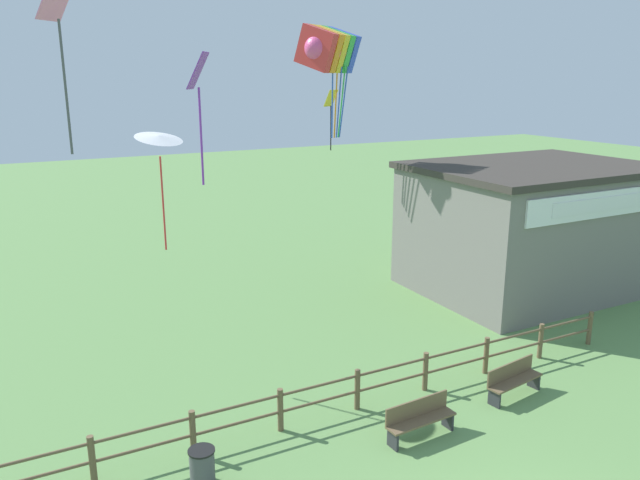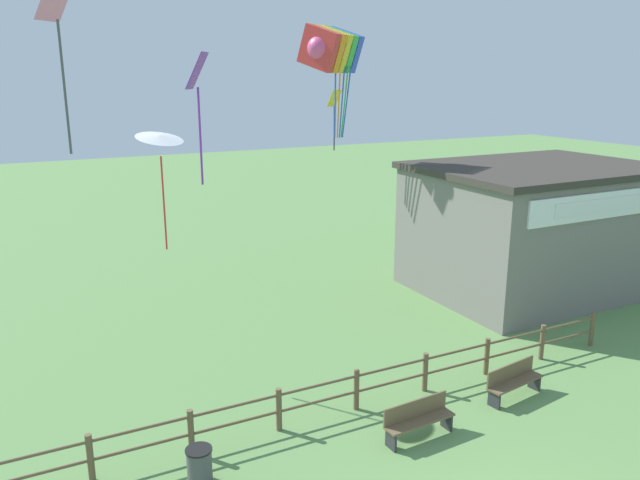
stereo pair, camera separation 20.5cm
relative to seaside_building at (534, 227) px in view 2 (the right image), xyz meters
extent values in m
cylinder|color=brown|center=(-17.06, -4.93, -1.91)|extent=(0.14, 0.14, 1.07)
cylinder|color=brown|center=(-14.96, -4.93, -1.91)|extent=(0.14, 0.14, 1.07)
cylinder|color=brown|center=(-12.86, -4.93, -1.91)|extent=(0.14, 0.14, 1.07)
cylinder|color=brown|center=(-10.76, -4.93, -1.91)|extent=(0.14, 0.14, 1.07)
cylinder|color=brown|center=(-8.67, -4.93, -1.91)|extent=(0.14, 0.14, 1.07)
cylinder|color=brown|center=(-6.57, -4.93, -1.91)|extent=(0.14, 0.14, 1.07)
cylinder|color=brown|center=(-4.47, -4.93, -1.91)|extent=(0.14, 0.14, 1.07)
cylinder|color=brown|center=(-2.37, -4.93, -1.91)|extent=(0.14, 0.14, 1.07)
cylinder|color=brown|center=(-10.76, -4.93, -1.53)|extent=(16.79, 0.07, 0.07)
cylinder|color=brown|center=(-10.76, -4.93, -1.96)|extent=(16.79, 0.07, 0.07)
cube|color=slate|center=(0.00, 0.01, -0.13)|extent=(8.58, 6.29, 4.62)
cube|color=#38332D|center=(0.00, 0.01, 2.30)|extent=(8.88, 6.59, 0.24)
cube|color=white|center=(0.00, -3.18, 1.48)|extent=(7.29, 0.08, 0.90)
cube|color=silver|center=(0.00, -3.23, 1.48)|extent=(5.15, 0.04, 0.49)
cube|color=brown|center=(-10.12, -6.72, -2.00)|extent=(1.81, 0.50, 0.05)
cube|color=brown|center=(-10.13, -6.54, -1.76)|extent=(1.79, 0.14, 0.43)
cube|color=#2D2D33|center=(-10.94, -6.77, -2.23)|extent=(0.08, 0.36, 0.42)
cube|color=#2D2D33|center=(-9.31, -6.68, -2.23)|extent=(0.08, 0.36, 0.42)
cube|color=brown|center=(-6.82, -6.31, -2.00)|extent=(1.83, 0.66, 0.05)
cube|color=brown|center=(-6.85, -6.14, -1.76)|extent=(1.77, 0.31, 0.43)
cube|color=#2D2D33|center=(-7.63, -6.43, -2.23)|extent=(0.11, 0.36, 0.42)
cube|color=#2D2D33|center=(-6.02, -6.19, -2.23)|extent=(0.11, 0.36, 0.42)
cylinder|color=#4C4C51|center=(-15.09, -6.00, -2.07)|extent=(0.51, 0.51, 0.74)
cylinder|color=black|center=(-15.09, -6.00, -1.68)|extent=(0.55, 0.55, 0.04)
ellipsoid|color=#E54C8C|center=(-6.42, 4.68, 6.63)|extent=(3.05, 2.76, 1.74)
cube|color=red|center=(-7.16, 4.26, 6.63)|extent=(1.19, 1.71, 1.77)
cube|color=orange|center=(-6.79, 4.47, 6.63)|extent=(1.19, 1.71, 1.77)
cube|color=yellow|center=(-6.42, 4.68, 6.63)|extent=(1.19, 1.71, 1.77)
cube|color=green|center=(-6.04, 4.90, 6.63)|extent=(1.19, 1.71, 1.77)
cube|color=blue|center=(-5.67, 5.11, 6.63)|extent=(1.19, 1.71, 1.77)
cylinder|color=blue|center=(-6.35, 4.46, 4.64)|extent=(0.23, 0.42, 2.70)
cylinder|color=orange|center=(-6.19, 4.47, 4.64)|extent=(0.15, 0.43, 2.70)
cylinder|color=blue|center=(-6.04, 4.49, 4.64)|extent=(0.05, 0.43, 2.70)
cylinder|color=green|center=(-5.91, 4.52, 4.64)|extent=(0.15, 0.43, 2.70)
cylinder|color=blue|center=(-5.80, 4.55, 4.64)|extent=(0.23, 0.42, 2.70)
cube|color=purple|center=(-13.99, -3.44, 5.76)|extent=(0.67, 0.74, 0.78)
cylinder|color=purple|center=(-13.99, -3.44, 4.35)|extent=(0.05, 0.05, 2.13)
cylinder|color=#4C4C51|center=(-16.73, -3.81, 5.43)|extent=(0.05, 0.05, 2.52)
cone|color=white|center=(-14.25, -0.58, 4.12)|extent=(1.62, 1.61, 0.38)
cylinder|color=red|center=(-14.25, -0.58, 2.35)|extent=(0.05, 0.05, 2.53)
cube|color=yellow|center=(-5.16, 6.73, 4.73)|extent=(0.65, 0.55, 0.70)
cylinder|color=black|center=(-5.16, 6.73, 3.48)|extent=(0.05, 0.05, 1.89)
camera|label=1|loc=(-18.12, -16.93, 5.67)|focal=35.00mm
camera|label=2|loc=(-17.94, -17.02, 5.67)|focal=35.00mm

